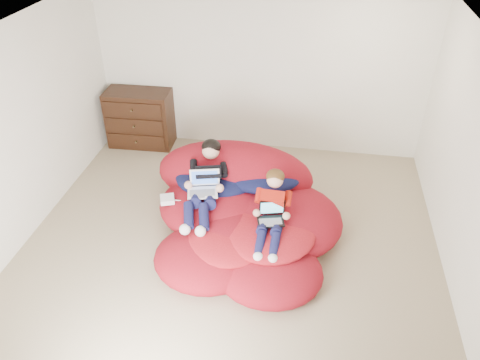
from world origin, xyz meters
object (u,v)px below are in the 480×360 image
Objects in this scene: dresser at (140,118)px; laptop_black at (271,215)px; beanbag_pile at (242,210)px; younger_boy at (272,208)px; laptop_white at (203,186)px; older_boy at (206,179)px.

dresser reaches higher than laptop_black.
younger_boy is (0.40, -0.33, 0.34)m from beanbag_pile.
laptop_black is (-0.00, -0.06, -0.06)m from younger_boy.
laptop_white is at bearing 159.35° from laptop_black.
laptop_white is (1.51, -1.93, 0.18)m from dresser.
beanbag_pile is at bearing 140.56° from younger_boy.
laptop_white is at bearing -171.68° from beanbag_pile.
younger_boy reaches higher than laptop_black.
dresser is at bearing 136.56° from laptop_black.
laptop_black is (2.38, -2.25, 0.10)m from dresser.
younger_boy reaches higher than beanbag_pile.
laptop_black is (0.87, -0.45, -0.10)m from older_boy.
laptop_black is (0.40, -0.39, 0.29)m from beanbag_pile.
beanbag_pile is 2.03× the size of older_boy.
laptop_white is at bearing -51.86° from dresser.
laptop_black is at bearing -90.00° from younger_boy.
younger_boy reaches higher than dresser.
dresser is at bearing 130.04° from older_boy.
dresser is at bearing 136.75° from beanbag_pile.
beanbag_pile is 0.59m from laptop_white.
older_boy is at bearing -49.96° from dresser.
laptop_black is at bearing -44.36° from beanbag_pile.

